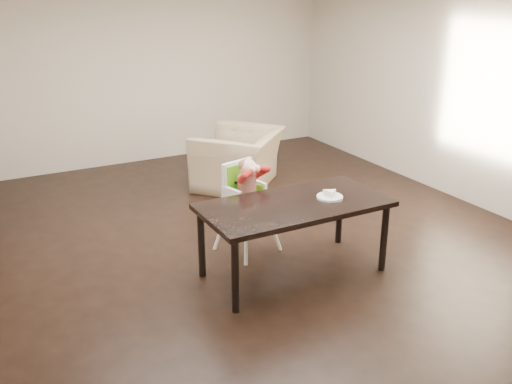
% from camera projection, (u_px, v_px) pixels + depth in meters
% --- Properties ---
extents(ground, '(7.00, 7.00, 0.00)m').
position_uv_depth(ground, '(255.00, 239.00, 6.43)').
color(ground, black).
rests_on(ground, ground).
extents(room_walls, '(6.02, 7.02, 2.71)m').
position_uv_depth(room_walls, '(255.00, 73.00, 5.78)').
color(room_walls, beige).
rests_on(room_walls, ground).
extents(dining_table, '(1.80, 0.90, 0.75)m').
position_uv_depth(dining_table, '(294.00, 210.00, 5.45)').
color(dining_table, black).
rests_on(dining_table, ground).
extents(high_chair, '(0.52, 0.52, 1.03)m').
position_uv_depth(high_chair, '(246.00, 186.00, 5.93)').
color(high_chair, white).
rests_on(high_chair, ground).
extents(plate, '(0.31, 0.31, 0.07)m').
position_uv_depth(plate, '(330.00, 195.00, 5.54)').
color(plate, white).
rests_on(plate, dining_table).
extents(armchair, '(1.41, 1.39, 1.05)m').
position_uv_depth(armchair, '(238.00, 149.00, 7.94)').
color(armchair, tan).
rests_on(armchair, ground).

